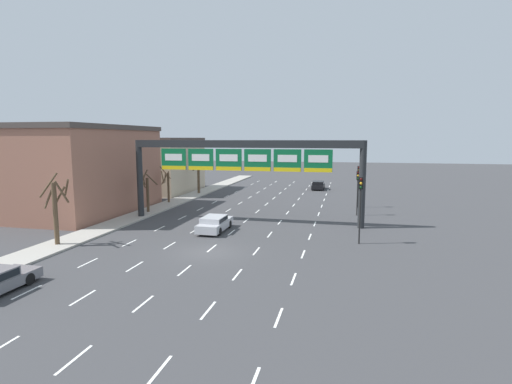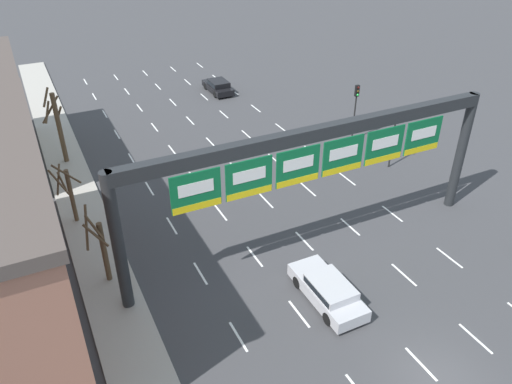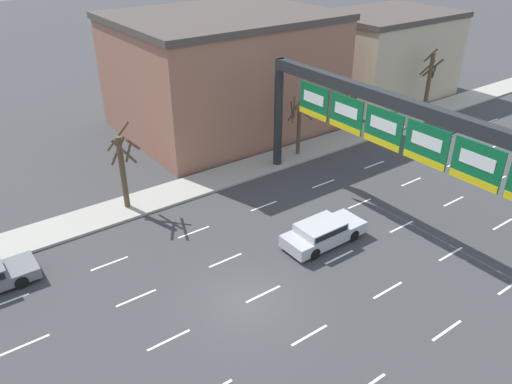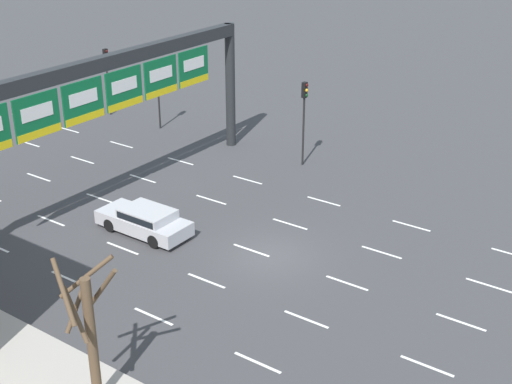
{
  "view_description": "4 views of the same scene",
  "coord_description": "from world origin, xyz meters",
  "px_view_note": "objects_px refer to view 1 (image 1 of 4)",
  "views": [
    {
      "loc": [
        9.37,
        -25.6,
        7.9
      ],
      "look_at": [
        1.11,
        10.46,
        2.9
      ],
      "focal_mm": 28.0,
      "sensor_mm": 36.0,
      "label": 1
    },
    {
      "loc": [
        -13.09,
        -9.06,
        18.0
      ],
      "look_at": [
        -2.65,
        12.15,
        3.51
      ],
      "focal_mm": 35.0,
      "sensor_mm": 36.0,
      "label": 2
    },
    {
      "loc": [
        14.66,
        -10.13,
        15.67
      ],
      "look_at": [
        -3.61,
        3.2,
        3.23
      ],
      "focal_mm": 35.0,
      "sensor_mm": 36.0,
      "label": 3
    },
    {
      "loc": [
        -23.47,
        -15.87,
        15.88
      ],
      "look_at": [
        1.81,
        2.02,
        2.03
      ],
      "focal_mm": 50.0,
      "sensor_mm": 36.0,
      "label": 4
    }
  ],
  "objects_px": {
    "sign_gantry": "(244,159)",
    "car_black": "(318,185)",
    "traffic_light_mid_block": "(358,178)",
    "car_silver": "(215,223)",
    "tree_bare_third": "(56,207)",
    "traffic_light_far_end": "(360,197)",
    "tree_bare_second": "(198,172)",
    "traffic_light_near_gantry": "(358,184)",
    "tree_bare_closest": "(147,190)",
    "tree_bare_furthest": "(167,184)"
  },
  "relations": [
    {
      "from": "car_silver",
      "to": "traffic_light_near_gantry",
      "type": "bearing_deg",
      "value": 39.65
    },
    {
      "from": "traffic_light_far_end",
      "to": "tree_bare_second",
      "type": "relative_size",
      "value": 0.89
    },
    {
      "from": "traffic_light_near_gantry",
      "to": "tree_bare_furthest",
      "type": "relative_size",
      "value": 1.03
    },
    {
      "from": "sign_gantry",
      "to": "tree_bare_second",
      "type": "relative_size",
      "value": 3.88
    },
    {
      "from": "sign_gantry",
      "to": "traffic_light_mid_block",
      "type": "relative_size",
      "value": 4.62
    },
    {
      "from": "car_silver",
      "to": "car_black",
      "type": "relative_size",
      "value": 1.09
    },
    {
      "from": "traffic_light_mid_block",
      "to": "tree_bare_furthest",
      "type": "xyz_separation_m",
      "value": [
        -22.57,
        -2.2,
        -1.06
      ]
    },
    {
      "from": "car_silver",
      "to": "tree_bare_second",
      "type": "xyz_separation_m",
      "value": [
        -9.71,
        21.45,
        2.44
      ]
    },
    {
      "from": "sign_gantry",
      "to": "tree_bare_second",
      "type": "bearing_deg",
      "value": 122.84
    },
    {
      "from": "tree_bare_closest",
      "to": "tree_bare_second",
      "type": "relative_size",
      "value": 0.78
    },
    {
      "from": "traffic_light_mid_block",
      "to": "car_silver",
      "type": "bearing_deg",
      "value": -129.21
    },
    {
      "from": "car_silver",
      "to": "tree_bare_closest",
      "type": "relative_size",
      "value": 1.09
    },
    {
      "from": "car_silver",
      "to": "traffic_light_mid_block",
      "type": "height_order",
      "value": "traffic_light_mid_block"
    },
    {
      "from": "traffic_light_far_end",
      "to": "tree_bare_second",
      "type": "height_order",
      "value": "tree_bare_second"
    },
    {
      "from": "traffic_light_near_gantry",
      "to": "tree_bare_second",
      "type": "xyz_separation_m",
      "value": [
        -21.72,
        11.49,
        -0.12
      ]
    },
    {
      "from": "sign_gantry",
      "to": "traffic_light_near_gantry",
      "type": "distance_m",
      "value": 12.35
    },
    {
      "from": "tree_bare_third",
      "to": "car_silver",
      "type": "bearing_deg",
      "value": 35.74
    },
    {
      "from": "traffic_light_mid_block",
      "to": "traffic_light_far_end",
      "type": "xyz_separation_m",
      "value": [
        -0.26,
        -16.47,
        0.19
      ]
    },
    {
      "from": "car_black",
      "to": "tree_bare_closest",
      "type": "bearing_deg",
      "value": -124.06
    },
    {
      "from": "car_black",
      "to": "traffic_light_mid_block",
      "type": "relative_size",
      "value": 0.92
    },
    {
      "from": "tree_bare_closest",
      "to": "tree_bare_second",
      "type": "xyz_separation_m",
      "value": [
        -0.06,
        15.1,
        0.72
      ]
    },
    {
      "from": "car_black",
      "to": "tree_bare_closest",
      "type": "xyz_separation_m",
      "value": [
        -16.26,
        -24.05,
        1.73
      ]
    },
    {
      "from": "sign_gantry",
      "to": "tree_bare_third",
      "type": "xyz_separation_m",
      "value": [
        -11.32,
        -11.07,
        -3.07
      ]
    },
    {
      "from": "sign_gantry",
      "to": "tree_bare_closest",
      "type": "distance_m",
      "value": 11.98
    },
    {
      "from": "car_silver",
      "to": "traffic_light_near_gantry",
      "type": "xyz_separation_m",
      "value": [
        12.02,
        9.96,
        2.56
      ]
    },
    {
      "from": "traffic_light_far_end",
      "to": "tree_bare_third",
      "type": "xyz_separation_m",
      "value": [
        -21.72,
        -5.53,
        -0.65
      ]
    },
    {
      "from": "traffic_light_far_end",
      "to": "tree_bare_furthest",
      "type": "height_order",
      "value": "traffic_light_far_end"
    },
    {
      "from": "traffic_light_near_gantry",
      "to": "car_black",
      "type": "bearing_deg",
      "value": 104.82
    },
    {
      "from": "tree_bare_third",
      "to": "tree_bare_furthest",
      "type": "bearing_deg",
      "value": 91.7
    },
    {
      "from": "tree_bare_second",
      "to": "tree_bare_third",
      "type": "relative_size",
      "value": 1.09
    },
    {
      "from": "tree_bare_second",
      "to": "traffic_light_far_end",
      "type": "bearing_deg",
      "value": -46.68
    },
    {
      "from": "tree_bare_closest",
      "to": "traffic_light_mid_block",
      "type": "bearing_deg",
      "value": 21.51
    },
    {
      "from": "traffic_light_mid_block",
      "to": "tree_bare_third",
      "type": "relative_size",
      "value": 0.91
    },
    {
      "from": "car_silver",
      "to": "car_black",
      "type": "bearing_deg",
      "value": 77.74
    },
    {
      "from": "traffic_light_mid_block",
      "to": "tree_bare_second",
      "type": "height_order",
      "value": "tree_bare_second"
    },
    {
      "from": "traffic_light_near_gantry",
      "to": "traffic_light_far_end",
      "type": "height_order",
      "value": "traffic_light_far_end"
    },
    {
      "from": "car_silver",
      "to": "tree_bare_third",
      "type": "relative_size",
      "value": 0.92
    },
    {
      "from": "tree_bare_second",
      "to": "tree_bare_furthest",
      "type": "distance_m",
      "value": 8.75
    },
    {
      "from": "sign_gantry",
      "to": "traffic_light_mid_block",
      "type": "height_order",
      "value": "sign_gantry"
    },
    {
      "from": "car_silver",
      "to": "traffic_light_mid_block",
      "type": "xyz_separation_m",
      "value": [
        12.2,
        14.96,
        2.68
      ]
    },
    {
      "from": "traffic_light_far_end",
      "to": "tree_bare_second",
      "type": "distance_m",
      "value": 31.56
    },
    {
      "from": "car_silver",
      "to": "tree_bare_furthest",
      "type": "bearing_deg",
      "value": 129.1
    },
    {
      "from": "tree_bare_closest",
      "to": "tree_bare_furthest",
      "type": "height_order",
      "value": "tree_bare_furthest"
    },
    {
      "from": "car_silver",
      "to": "car_black",
      "type": "distance_m",
      "value": 31.11
    },
    {
      "from": "traffic_light_mid_block",
      "to": "tree_bare_third",
      "type": "bearing_deg",
      "value": -134.98
    },
    {
      "from": "tree_bare_second",
      "to": "traffic_light_mid_block",
      "type": "bearing_deg",
      "value": -16.5
    },
    {
      "from": "sign_gantry",
      "to": "traffic_light_mid_block",
      "type": "bearing_deg",
      "value": 45.71
    },
    {
      "from": "traffic_light_mid_block",
      "to": "tree_bare_closest",
      "type": "bearing_deg",
      "value": -158.49
    },
    {
      "from": "tree_bare_third",
      "to": "tree_bare_second",
      "type": "bearing_deg",
      "value": 89.86
    },
    {
      "from": "sign_gantry",
      "to": "car_black",
      "type": "height_order",
      "value": "sign_gantry"
    }
  ]
}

